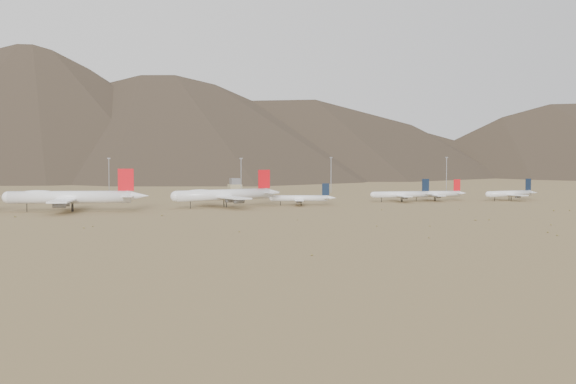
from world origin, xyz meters
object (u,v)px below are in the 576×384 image
object	(u,v)px
widebody_centre	(70,197)
widebody_east	(224,195)
control_tower	(235,188)
narrowbody_a	(302,198)
narrowbody_b	(402,194)

from	to	relation	value
widebody_centre	widebody_east	bearing A→B (deg)	17.54
widebody_centre	control_tower	distance (m)	151.01
widebody_centre	narrowbody_a	world-z (taller)	widebody_centre
narrowbody_b	widebody_centre	bearing A→B (deg)	-169.12
widebody_centre	widebody_east	world-z (taller)	widebody_centre
widebody_east	narrowbody_a	bearing A→B (deg)	-13.99
widebody_east	narrowbody_a	size ratio (longest dim) A/B	1.83
widebody_centre	widebody_east	xyz separation A→B (m)	(80.22, 4.83, -0.56)
narrowbody_b	control_tower	world-z (taller)	narrowbody_b
control_tower	narrowbody_a	bearing A→B (deg)	-82.84
widebody_east	widebody_centre	bearing A→B (deg)	170.08
widebody_east	control_tower	size ratio (longest dim) A/B	5.48
narrowbody_b	narrowbody_a	bearing A→B (deg)	-165.21
widebody_east	narrowbody_b	bearing A→B (deg)	-8.75
control_tower	widebody_east	bearing A→B (deg)	-108.77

